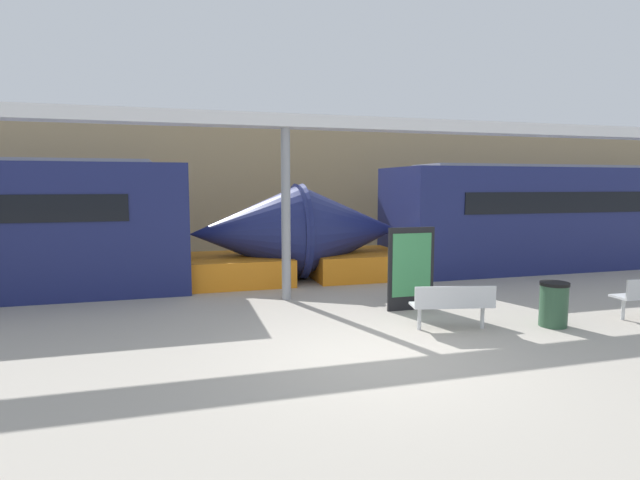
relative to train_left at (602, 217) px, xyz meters
The scene contains 8 objects.
ground_plane 12.59m from the train_left, 148.72° to the right, with size 60.00×60.00×0.00m, color #A8A093.
station_wall 11.78m from the train_left, 155.50° to the left, with size 56.00×0.20×5.00m, color tan.
train_left is the anchor object (origin of this frame).
bench_near 10.47m from the train_left, 147.76° to the right, with size 1.52×0.72×0.83m.
trash_bin 9.10m from the train_left, 139.74° to the right, with size 0.52×0.52×0.82m.
poster_board 9.77m from the train_left, 155.68° to the right, with size 1.02×0.07×1.73m.
support_column_near 11.43m from the train_left, 168.05° to the right, with size 0.21×0.21×3.84m, color gray.
canopy_beam 11.68m from the train_left, 168.05° to the right, with size 28.00×0.60×0.28m, color silver.
Camera 1 is at (-2.79, -6.81, 2.60)m, focal length 28.00 mm.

